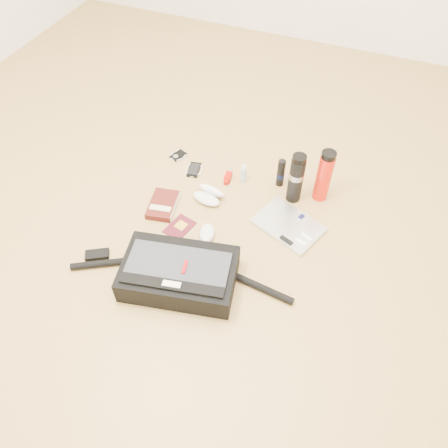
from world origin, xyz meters
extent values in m
plane|color=#AC8547|center=(0.00, 0.00, 0.00)|extent=(4.00, 4.00, 0.00)
cube|color=black|center=(-0.06, -0.26, 0.06)|extent=(0.52, 0.38, 0.11)
cube|color=#2B2D32|center=(-0.06, -0.27, 0.12)|extent=(0.45, 0.29, 0.01)
cube|color=black|center=(-0.04, -0.36, 0.12)|extent=(0.42, 0.13, 0.01)
cube|color=beige|center=(-0.04, -0.36, 0.12)|extent=(0.08, 0.04, 0.02)
cube|color=#B20004|center=(-0.03, -0.26, 0.13)|extent=(0.02, 0.06, 0.02)
cylinder|color=black|center=(-0.40, -0.31, 0.02)|extent=(0.27, 0.17, 0.03)
cylinder|color=black|center=(0.27, -0.17, 0.02)|extent=(0.29, 0.06, 0.03)
cube|color=black|center=(-0.46, -0.28, 0.01)|extent=(0.12, 0.10, 0.02)
cube|color=silver|center=(0.28, 0.21, 0.01)|extent=(0.36, 0.31, 0.02)
cube|color=black|center=(0.33, 0.27, 0.02)|extent=(0.03, 0.04, 0.00)
cube|color=white|center=(0.38, 0.16, 0.02)|extent=(0.06, 0.04, 0.01)
cube|color=white|center=(0.37, 0.12, 0.02)|extent=(0.05, 0.03, 0.01)
cube|color=black|center=(0.30, 0.11, 0.02)|extent=(0.07, 0.04, 0.01)
cube|color=#45130E|center=(-0.32, 0.10, 0.02)|extent=(0.16, 0.21, 0.03)
cube|color=beige|center=(-0.26, 0.11, 0.02)|extent=(0.04, 0.18, 0.03)
cube|color=beige|center=(-0.32, 0.06, 0.03)|extent=(0.11, 0.05, 0.00)
cube|color=#480E19|center=(-0.19, 0.01, 0.00)|extent=(0.13, 0.16, 0.01)
cube|color=yellow|center=(-0.19, 0.02, 0.01)|extent=(0.06, 0.06, 0.00)
ellipsoid|color=silver|center=(-0.05, 0.01, 0.02)|extent=(0.10, 0.13, 0.04)
ellipsoid|color=silver|center=(-0.14, 0.21, 0.02)|extent=(0.16, 0.10, 0.04)
ellipsoid|color=white|center=(-0.13, 0.26, 0.04)|extent=(0.16, 0.10, 0.08)
ellipsoid|color=black|center=(-0.17, 0.22, 0.03)|extent=(0.04, 0.03, 0.01)
ellipsoid|color=black|center=(-0.11, 0.21, 0.03)|extent=(0.04, 0.03, 0.01)
cylinder|color=black|center=(-0.14, 0.21, 0.03)|extent=(0.02, 0.01, 0.00)
cube|color=black|center=(-0.42, 0.47, 0.00)|extent=(0.08, 0.10, 0.01)
cylinder|color=#98989A|center=(-0.43, 0.45, 0.01)|extent=(0.04, 0.04, 0.00)
torus|color=silver|center=(-0.42, 0.47, 0.01)|extent=(0.10, 0.10, 0.01)
cube|color=black|center=(-0.29, 0.40, 0.00)|extent=(0.08, 0.12, 0.01)
cube|color=black|center=(-0.29, 0.40, 0.01)|extent=(0.07, 0.10, 0.00)
torus|color=silver|center=(-0.29, 0.40, 0.01)|extent=(0.10, 0.10, 0.01)
cube|color=#A50D02|center=(-0.10, 0.40, 0.01)|extent=(0.04, 0.07, 0.03)
cube|color=#9E0D07|center=(-0.10, 0.36, 0.01)|extent=(0.03, 0.02, 0.02)
cylinder|color=#B1B1B4|center=(-0.11, 0.44, 0.01)|extent=(0.03, 0.04, 0.02)
cylinder|color=#93B1C8|center=(-0.02, 0.42, 0.04)|extent=(0.04, 0.04, 0.09)
cylinder|color=silver|center=(-0.02, 0.42, 0.10)|extent=(0.02, 0.02, 0.02)
cylinder|color=silver|center=(-0.02, 0.42, 0.11)|extent=(0.01, 0.01, 0.01)
cylinder|color=black|center=(0.16, 0.47, 0.08)|extent=(0.05, 0.05, 0.16)
cylinder|color=black|center=(0.16, 0.47, 0.06)|extent=(0.05, 0.05, 0.03)
ellipsoid|color=black|center=(0.16, 0.47, 0.16)|extent=(0.05, 0.05, 0.02)
cylinder|color=black|center=(0.25, 0.40, 0.12)|extent=(0.08, 0.08, 0.25)
cylinder|color=gray|center=(0.25, 0.40, 0.16)|extent=(0.08, 0.08, 0.03)
cylinder|color=black|center=(0.25, 0.40, 0.26)|extent=(0.07, 0.07, 0.02)
cylinder|color=red|center=(0.37, 0.46, 0.13)|extent=(0.08, 0.08, 0.26)
cylinder|color=black|center=(0.37, 0.46, 0.27)|extent=(0.08, 0.08, 0.03)
camera|label=1|loc=(0.50, -1.13, 1.58)|focal=35.00mm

